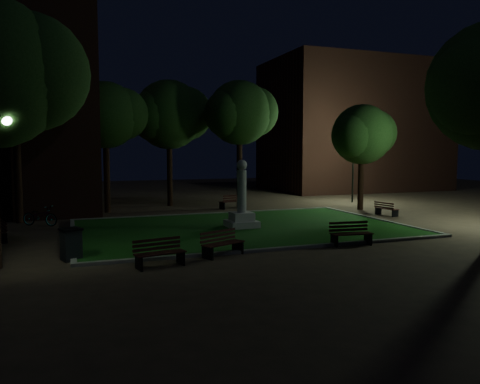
# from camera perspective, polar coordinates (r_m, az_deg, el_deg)

# --- Properties ---
(ground) EXTENTS (80.00, 80.00, 0.00)m
(ground) POSITION_cam_1_polar(r_m,az_deg,el_deg) (20.53, 2.15, -5.33)
(ground) COLOR #453526
(lawn) EXTENTS (15.00, 10.00, 0.08)m
(lawn) POSITION_cam_1_polar(r_m,az_deg,el_deg) (22.36, 0.21, -4.36)
(lawn) COLOR #174E12
(lawn) RESTS_ON ground
(lawn_kerb) EXTENTS (15.40, 10.40, 0.12)m
(lawn_kerb) POSITION_cam_1_polar(r_m,az_deg,el_deg) (22.36, 0.21, -4.31)
(lawn_kerb) COLOR slate
(lawn_kerb) RESTS_ON ground
(monument) EXTENTS (1.40, 1.40, 3.20)m
(monument) POSITION_cam_1_polar(r_m,az_deg,el_deg) (22.23, 0.21, -2.03)
(monument) COLOR #AAA49E
(monument) RESTS_ON lawn
(building_far) EXTENTS (16.00, 10.00, 12.00)m
(building_far) POSITION_cam_1_polar(r_m,az_deg,el_deg) (46.47, 13.63, 7.77)
(building_far) COLOR #422016
(building_far) RESTS_ON ground
(tree_north_wl) EXTENTS (4.82, 3.94, 7.76)m
(tree_north_wl) POSITION_cam_1_polar(r_m,az_deg,el_deg) (29.01, -15.92, 8.98)
(tree_north_wl) COLOR black
(tree_north_wl) RESTS_ON ground
(tree_north_er) EXTENTS (5.02, 4.10, 8.15)m
(tree_north_er) POSITION_cam_1_polar(r_m,az_deg,el_deg) (30.18, 0.10, 9.61)
(tree_north_er) COLOR black
(tree_north_er) RESTS_ON ground
(tree_ne) EXTENTS (4.57, 3.73, 6.57)m
(tree_ne) POSITION_cam_1_polar(r_m,az_deg,el_deg) (30.24, 14.78, 6.79)
(tree_ne) COLOR black
(tree_ne) RESTS_ON ground
(tree_nw) EXTENTS (5.58, 4.55, 8.84)m
(tree_nw) POSITION_cam_1_polar(r_m,az_deg,el_deg) (26.47, -25.57, 10.75)
(tree_nw) COLOR black
(tree_nw) RESTS_ON ground
(tree_far_north) EXTENTS (5.60, 4.57, 8.36)m
(tree_far_north) POSITION_cam_1_polar(r_m,az_deg,el_deg) (31.72, -8.47, 9.29)
(tree_far_north) COLOR black
(tree_far_north) RESTS_ON ground
(lamppost_ne) EXTENTS (1.18, 0.28, 4.38)m
(lamppost_ne) POSITION_cam_1_polar(r_m,az_deg,el_deg) (34.29, 13.63, 3.88)
(lamppost_ne) COLOR black
(lamppost_ne) RESTS_ON ground
(bench_near_left) EXTENTS (1.71, 1.16, 0.89)m
(bench_near_left) POSITION_cam_1_polar(r_m,az_deg,el_deg) (16.60, -2.22, -6.36)
(bench_near_left) COLOR black
(bench_near_left) RESTS_ON ground
(bench_near_right) EXTENTS (1.71, 0.76, 0.91)m
(bench_near_right) POSITION_cam_1_polar(r_m,az_deg,el_deg) (18.96, 13.34, -5.03)
(bench_near_right) COLOR black
(bench_near_right) RESTS_ON ground
(bench_west_near) EXTENTS (1.70, 0.89, 0.89)m
(bench_west_near) POSITION_cam_1_polar(r_m,az_deg,el_deg) (15.29, -9.80, -7.43)
(bench_west_near) COLOR black
(bench_west_near) RESTS_ON ground
(bench_right_side) EXTENTS (0.75, 1.49, 0.78)m
(bench_right_side) POSITION_cam_1_polar(r_m,az_deg,el_deg) (27.98, 17.37, -2.01)
(bench_right_side) COLOR black
(bench_right_side) RESTS_ON ground
(bench_far_side) EXTENTS (1.73, 0.99, 0.90)m
(bench_far_side) POSITION_cam_1_polar(r_m,az_deg,el_deg) (29.90, -0.98, -1.23)
(bench_far_side) COLOR black
(bench_far_side) RESTS_ON ground
(trash_bin) EXTENTS (0.82, 0.82, 1.10)m
(trash_bin) POSITION_cam_1_polar(r_m,az_deg,el_deg) (16.89, -19.89, -5.99)
(trash_bin) COLOR black
(trash_bin) RESTS_ON ground
(bicycle) EXTENTS (1.95, 1.57, 0.99)m
(bicycle) POSITION_cam_1_polar(r_m,az_deg,el_deg) (25.10, -23.19, -2.69)
(bicycle) COLOR black
(bicycle) RESTS_ON ground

